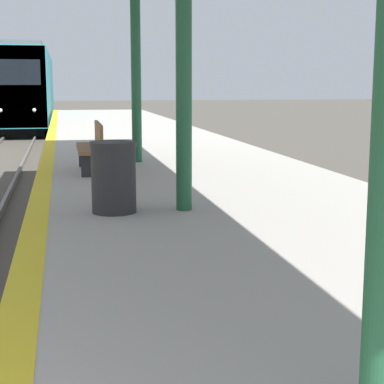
{
  "coord_description": "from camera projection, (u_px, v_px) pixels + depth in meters",
  "views": [
    {
      "loc": [
        2.01,
        -1.42,
        2.63
      ],
      "look_at": [
        6.8,
        22.3,
        -1.48
      ],
      "focal_mm": 60.0,
      "sensor_mm": 36.0,
      "label": 1
    }
  ],
  "objects": [
    {
      "name": "train",
      "position": [
        29.0,
        88.0,
        40.36
      ],
      "size": [
        2.74,
        23.01,
        4.62
      ],
      "color": "black",
      "rests_on": "ground"
    },
    {
      "name": "trash_bin",
      "position": [
        114.0,
        177.0,
        8.25
      ],
      "size": [
        0.6,
        0.6,
        0.92
      ],
      "color": "#262628",
      "rests_on": "platform_right"
    },
    {
      "name": "bench",
      "position": [
        92.0,
        146.0,
        12.11
      ],
      "size": [
        0.44,
        1.81,
        0.92
      ],
      "color": "brown",
      "rests_on": "platform_right"
    }
  ]
}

